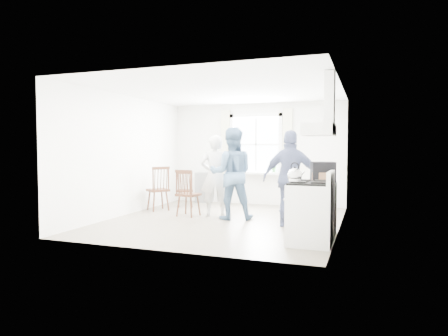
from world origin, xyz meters
TOP-DOWN VIEW (x-y plane):
  - room_shell at (0.00, 0.00)m, footprint 4.62×5.12m
  - window_assembly at (0.00, 2.45)m, footprint 1.88×0.24m
  - range_hood at (2.07, -1.35)m, footprint 0.45×0.76m
  - shelf_unit at (-1.40, 2.33)m, footprint 0.40×0.30m
  - gas_stove at (1.91, -1.35)m, footprint 0.68×0.76m
  - kettle at (1.69, -1.51)m, footprint 0.22×0.22m
  - low_cabinet at (1.98, -0.65)m, footprint 0.50×0.55m
  - stereo_stack at (2.01, -0.68)m, footprint 0.45×0.42m
  - cardboard_box at (2.00, -0.77)m, footprint 0.28×0.22m
  - windsor_chair_a at (-1.49, 1.36)m, footprint 0.50×0.49m
  - windsor_chair_b at (-0.90, 0.15)m, footprint 0.48×0.47m
  - windsor_chair_c at (-1.80, 0.66)m, footprint 0.61×0.61m
  - person_left at (-0.35, 0.44)m, footprint 0.82×0.82m
  - person_mid at (0.10, 0.23)m, footprint 1.17×1.17m
  - person_right at (1.38, -0.11)m, footprint 1.11×1.11m
  - potted_plant at (0.52, 2.36)m, footprint 0.20×0.20m

SIDE VIEW (x-z plane):
  - shelf_unit at x=-1.40m, z-range 0.00..0.80m
  - low_cabinet at x=1.98m, z-range 0.00..0.90m
  - gas_stove at x=1.91m, z-range -0.08..1.04m
  - windsor_chair_a at x=-1.49m, z-range 0.10..0.99m
  - windsor_chair_b at x=-0.90m, z-range 0.11..1.12m
  - windsor_chair_c at x=-1.80m, z-range 0.11..1.16m
  - person_left at x=-0.35m, z-range 0.00..1.73m
  - person_right at x=1.38m, z-range 0.00..1.80m
  - person_mid at x=0.10m, z-range 0.00..1.88m
  - cardboard_box at x=2.00m, z-range 0.90..1.06m
  - potted_plant at x=0.52m, z-range 0.85..1.17m
  - kettle at x=1.69m, z-range 0.90..1.20m
  - stereo_stack at x=2.01m, z-range 0.90..1.24m
  - room_shell at x=0.00m, z-range -0.02..2.62m
  - window_assembly at x=0.00m, z-range 0.61..2.31m
  - range_hood at x=2.07m, z-range 1.43..2.37m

